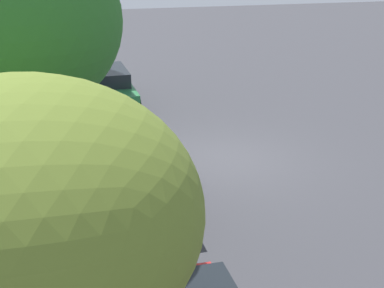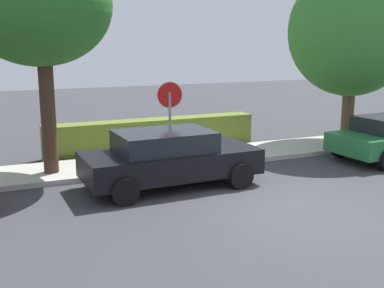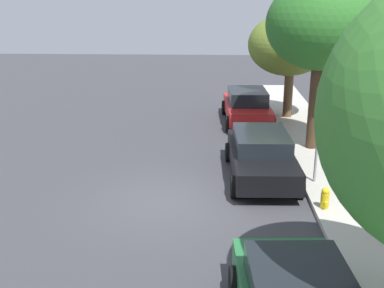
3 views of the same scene
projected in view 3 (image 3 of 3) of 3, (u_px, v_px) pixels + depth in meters
The scene contains 8 objects.
ground_plane at pixel (168, 201), 13.46m from camera, with size 60.00×60.00×0.00m, color #38383D.
sidewalk_curb at pixel (348, 201), 13.24m from camera, with size 32.00×2.09×0.14m, color #B2ADA3.
stop_sign at pixel (318, 131), 13.93m from camera, with size 0.75×0.10×2.51m.
parked_car_black at pixel (261, 155), 14.88m from camera, with size 4.41×2.14×1.43m.
parked_car_red at pixel (247, 106), 20.94m from camera, with size 4.20×2.14×1.47m.
street_tree_mid_block at pixel (321, 25), 16.19m from camera, with size 3.73×3.73×6.05m.
street_tree_far at pixel (288, 45), 20.57m from camera, with size 3.45×3.45×4.64m.
fire_hydrant at pixel (325, 200), 12.63m from camera, with size 0.30×0.22×0.72m.
Camera 3 is at (12.25, 1.18, 5.72)m, focal length 45.00 mm.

